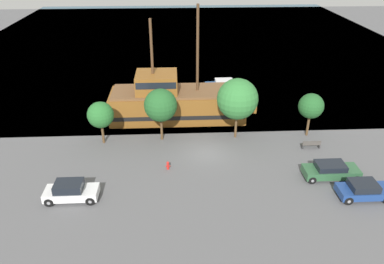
{
  "coord_description": "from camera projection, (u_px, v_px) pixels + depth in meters",
  "views": [
    {
      "loc": [
        -2.95,
        -30.1,
        18.11
      ],
      "look_at": [
        -1.31,
        2.0,
        1.2
      ],
      "focal_mm": 35.0,
      "sensor_mm": 36.0,
      "label": 1
    }
  ],
  "objects": [
    {
      "name": "parked_car_curb_mid",
      "position": [
        331.0,
        170.0,
        31.28
      ],
      "size": [
        4.58,
        1.84,
        1.39
      ],
      "color": "#2D5B38",
      "rests_on": "ground_plane"
    },
    {
      "name": "fire_hydrant",
      "position": [
        168.0,
        165.0,
        32.53
      ],
      "size": [
        0.42,
        0.25,
        0.76
      ],
      "color": "red",
      "rests_on": "ground_plane"
    },
    {
      "name": "bench_promenade_east",
      "position": [
        311.0,
        144.0,
        35.71
      ],
      "size": [
        1.75,
        0.45,
        0.85
      ],
      "color": "#4C4742",
      "rests_on": "ground_plane"
    },
    {
      "name": "parked_car_curb_rear",
      "position": [
        364.0,
        190.0,
        28.89
      ],
      "size": [
        3.97,
        1.89,
        1.38
      ],
      "color": "navy",
      "rests_on": "ground_plane"
    },
    {
      "name": "moored_boat_dockside",
      "position": [
        227.0,
        87.0,
        48.89
      ],
      "size": [
        5.7,
        2.34,
        1.55
      ],
      "color": "navy",
      "rests_on": "water_surface"
    },
    {
      "name": "tree_row_midwest",
      "position": [
        237.0,
        99.0,
        35.99
      ],
      "size": [
        4.0,
        4.0,
        6.17
      ],
      "color": "brown",
      "rests_on": "ground_plane"
    },
    {
      "name": "water_surface",
      "position": [
        188.0,
        39.0,
        74.06
      ],
      "size": [
        80.0,
        80.0,
        0.0
      ],
      "primitive_type": "plane",
      "color": "#33566B",
      "rests_on": "ground"
    },
    {
      "name": "tree_row_east",
      "position": [
        101.0,
        115.0,
        35.53
      ],
      "size": [
        2.53,
        2.53,
        4.28
      ],
      "color": "brown",
      "rests_on": "ground_plane"
    },
    {
      "name": "parked_car_curb_front",
      "position": [
        71.0,
        191.0,
        28.64
      ],
      "size": [
        4.06,
        1.8,
        1.54
      ],
      "color": "white",
      "rests_on": "ground_plane"
    },
    {
      "name": "tree_row_west",
      "position": [
        311.0,
        106.0,
        36.8
      ],
      "size": [
        2.5,
        2.5,
        4.5
      ],
      "color": "brown",
      "rests_on": "ground_plane"
    },
    {
      "name": "pirate_ship",
      "position": [
        176.0,
        101.0,
        41.05
      ],
      "size": [
        15.86,
        4.9,
        12.24
      ],
      "color": "brown",
      "rests_on": "water_surface"
    },
    {
      "name": "ground_plane",
      "position": [
        207.0,
        153.0,
        35.17
      ],
      "size": [
        160.0,
        160.0,
        0.0
      ],
      "primitive_type": "plane",
      "color": "#5B5B5E"
    },
    {
      "name": "tree_row_mideast",
      "position": [
        161.0,
        105.0,
        35.81
      ],
      "size": [
        3.2,
        3.2,
        5.32
      ],
      "color": "brown",
      "rests_on": "ground_plane"
    }
  ]
}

